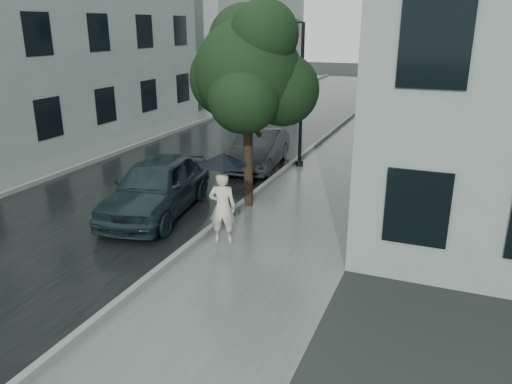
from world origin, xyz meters
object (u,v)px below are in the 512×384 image
at_px(pedestrian, 223,207).
at_px(car_far, 259,149).
at_px(car_near, 157,186).
at_px(street_tree, 249,71).
at_px(lamp_post, 297,85).

xyz_separation_m(pedestrian, car_far, (-1.63, 6.45, -0.20)).
bearing_deg(car_near, car_far, 72.29).
distance_m(street_tree, lamp_post, 4.47).
xyz_separation_m(lamp_post, car_far, (-1.18, -0.66, -2.24)).
xyz_separation_m(street_tree, lamp_post, (-0.02, 4.40, -0.83)).
relative_size(street_tree, car_far, 1.36).
relative_size(car_near, car_far, 1.12).
xyz_separation_m(lamp_post, car_near, (-2.03, -6.04, -2.14)).
height_order(pedestrian, street_tree, street_tree).
xyz_separation_m(pedestrian, lamp_post, (-0.45, 7.11, 2.04)).
bearing_deg(street_tree, lamp_post, 90.20).
bearing_deg(car_far, pedestrian, -81.89).
distance_m(street_tree, car_far, 4.99).
bearing_deg(pedestrian, car_near, -39.33).
bearing_deg(street_tree, car_far, 107.77).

